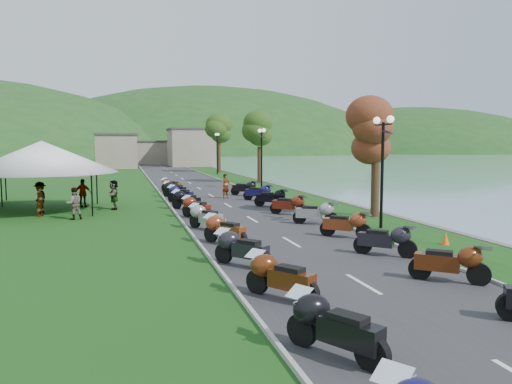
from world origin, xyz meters
TOP-DOWN VIEW (x-y plane):
  - road at (0.00, 40.00)m, footprint 7.00×120.00m
  - hills_backdrop at (0.00, 200.00)m, footprint 360.00×120.00m
  - far_building at (-2.00, 85.00)m, footprint 18.00×16.00m
  - moto_row_left at (-2.66, 17.95)m, footprint 2.60×40.47m
  - moto_row_right at (2.40, 16.33)m, footprint 2.60×36.27m
  - vendor_tent_main at (-10.64, 28.19)m, footprint 5.53×5.53m
  - tree_lakeside at (6.48, 21.32)m, footprint 2.47×2.47m
  - pedestrian_a at (-10.51, 26.02)m, footprint 0.63×0.71m
  - pedestrian_b at (-8.71, 24.47)m, footprint 0.89×0.67m
  - pedestrian_c at (-10.67, 27.13)m, footprint 0.91×1.24m
  - traffic_cone_near at (-1.62, 9.79)m, footprint 0.29×0.29m

SIDE VIEW (x-z plane):
  - hills_backdrop at x=0.00m, z-range -38.00..38.00m
  - pedestrian_a at x=-10.51m, z-range -0.81..0.81m
  - pedestrian_b at x=-8.71m, z-range -0.82..0.82m
  - pedestrian_c at x=-10.67m, z-range -0.88..0.88m
  - road at x=0.00m, z-range 0.00..0.02m
  - traffic_cone_near at x=-1.62m, z-range 0.00..0.45m
  - moto_row_left at x=-2.66m, z-range 0.00..1.10m
  - moto_row_right at x=2.40m, z-range 0.00..1.10m
  - vendor_tent_main at x=-10.64m, z-range 0.00..4.00m
  - far_building at x=-2.00m, z-range 0.00..5.00m
  - tree_lakeside at x=6.48m, z-range 0.00..6.85m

